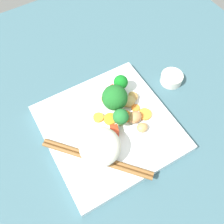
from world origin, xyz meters
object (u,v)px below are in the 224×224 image
Objects in this scene: broccoli_floret_1 at (121,117)px; sauce_cup at (172,78)px; chopstick_pair at (97,159)px; carrot_slice_5 at (145,114)px; rice_mound at (100,146)px; square_plate at (109,128)px.

broccoli_floret_1 is 0.95× the size of sauce_cup.
broccoli_floret_1 reaches higher than chopstick_pair.
carrot_slice_5 is at bearing -8.21° from broccoli_floret_1.
sauce_cup is at bearing 14.28° from broccoli_floret_1.
sauce_cup is (12.90, 5.80, -1.03)cm from carrot_slice_5.
rice_mound is at bearing -162.23° from sauce_cup.
square_plate is 8.04cm from rice_mound.
chopstick_pair is (-15.34, -3.70, 0.13)cm from carrot_slice_5.
square_plate is 5.00× the size of sauce_cup.
rice_mound is at bearing -153.91° from broccoli_floret_1.
chopstick_pair is (-6.56, -5.64, 1.42)cm from square_plate.
square_plate is at bearing 167.53° from carrot_slice_5.
carrot_slice_5 is 14.18cm from sauce_cup.
sauce_cup is at bearing 17.77° from rice_mound.
rice_mound is at bearing -168.70° from carrot_slice_5.
square_plate is 1.43× the size of chopstick_pair.
chopstick_pair is at bearing -161.40° from sauce_cup.
broccoli_floret_1 is at bearing 26.09° from rice_mound.
square_plate is 9.05× the size of carrot_slice_5.
square_plate is at bearing 157.33° from broccoli_floret_1.
chopstick_pair is (-1.53, -0.94, -2.74)cm from rice_mound.
sauce_cup is (21.67, 3.86, 0.26)cm from square_plate.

